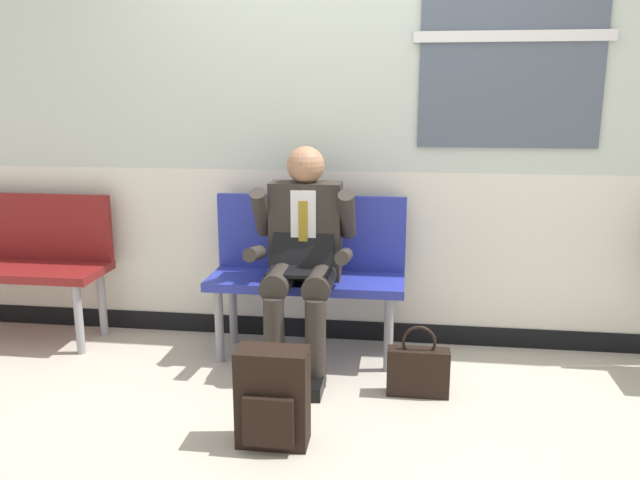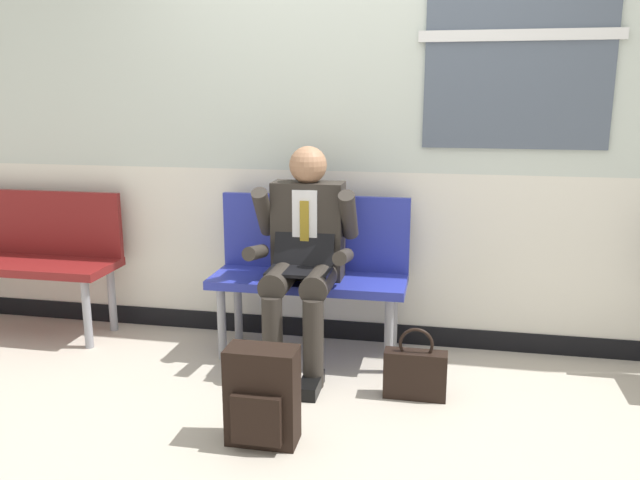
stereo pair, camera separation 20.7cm
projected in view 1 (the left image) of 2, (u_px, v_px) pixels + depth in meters
name	position (u px, v px, depth m)	size (l,w,h in m)	color
ground_plane	(338.00, 376.00, 3.52)	(18.00, 18.00, 0.00)	#B2A899
station_wall	(352.00, 92.00, 3.77)	(5.69, 0.17, 3.05)	beige
bench_with_person	(308.00, 264.00, 3.76)	(1.12, 0.42, 0.93)	#28339E
bench_empty	(15.00, 255.00, 4.00)	(1.18, 0.42, 0.90)	maroon
person_seated	(303.00, 253.00, 3.54)	(0.57, 0.70, 1.23)	#2D2823
backpack	(272.00, 399.00, 2.80)	(0.31, 0.20, 0.44)	black
handbag	(418.00, 370.00, 3.28)	(0.32, 0.10, 0.37)	black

